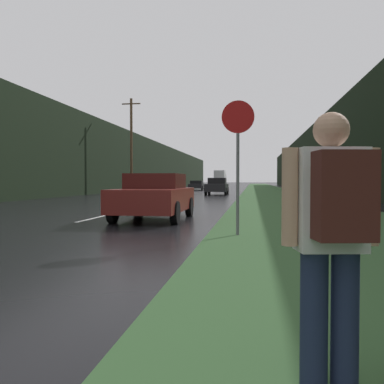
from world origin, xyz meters
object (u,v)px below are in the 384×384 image
delivery_truck (220,178)px  car_oncoming (197,185)px  stop_sign (238,152)px  car_passing_near (155,196)px  car_passing_far (217,186)px  hitchhiker_with_backpack (333,233)px

delivery_truck → car_oncoming: bearing=-90.0°
stop_sign → car_passing_near: (-2.76, 3.50, -1.14)m
car_passing_far → car_oncoming: car_passing_far is taller
car_passing_far → car_oncoming: size_ratio=1.04×
car_passing_near → delivery_truck: size_ratio=0.59×
car_oncoming → delivery_truck: bearing=90.0°
stop_sign → car_passing_near: size_ratio=0.72×
hitchhiker_with_backpack → car_oncoming: size_ratio=0.39×
car_passing_near → delivery_truck: 79.73m
stop_sign → car_passing_near: bearing=128.3°
delivery_truck → car_passing_far: bearing=-85.8°
hitchhiker_with_backpack → delivery_truck: (-7.70, 89.85, 0.88)m
stop_sign → car_passing_far: stop_sign is taller
car_oncoming → hitchhiker_with_backpack: bearing=-81.4°
car_passing_near → delivery_truck: bearing=-87.0°
car_passing_near → car_passing_far: bearing=-90.0°
hitchhiker_with_backpack → car_passing_near: size_ratio=0.39×
hitchhiker_with_backpack → car_passing_near: hitchhiker_with_backpack is taller
car_passing_near → car_oncoming: car_passing_near is taller
hitchhiker_with_backpack → car_oncoming: (-7.70, 50.72, -0.30)m
car_oncoming → car_passing_near: bearing=-84.1°
car_passing_far → car_oncoming: (-4.15, 17.30, -0.10)m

